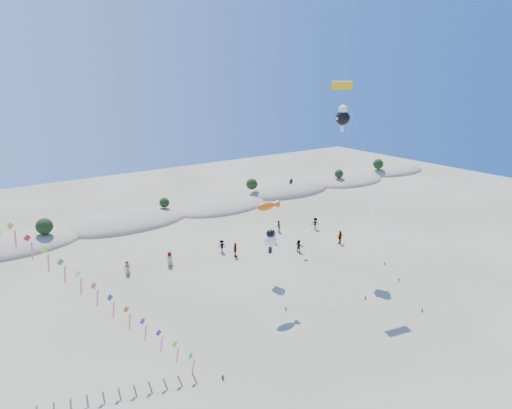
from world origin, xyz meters
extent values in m
plane|color=#7A6E54|center=(0.00, 0.00, 0.00)|extent=(160.00, 160.00, 0.00)
ellipsoid|color=gray|center=(-16.00, 44.60, 0.00)|extent=(17.60, 9.68, 3.00)
ellipsoid|color=#193513|center=(-16.00, 44.60, 0.83)|extent=(14.08, 6.34, 0.70)
ellipsoid|color=gray|center=(0.00, 45.30, 0.00)|extent=(19.00, 10.45, 3.40)
ellipsoid|color=#193513|center=(0.00, 45.30, 0.94)|extent=(15.20, 6.84, 0.76)
ellipsoid|color=gray|center=(16.00, 43.90, 0.00)|extent=(16.40, 9.02, 2.80)
ellipsoid|color=#193513|center=(16.00, 43.90, 0.77)|extent=(13.12, 5.90, 0.66)
ellipsoid|color=gray|center=(32.00, 45.70, 0.00)|extent=(18.00, 9.90, 3.80)
ellipsoid|color=#193513|center=(32.00, 45.70, 1.04)|extent=(14.40, 6.48, 0.72)
ellipsoid|color=gray|center=(48.00, 44.50, 0.00)|extent=(16.80, 9.24, 3.00)
ellipsoid|color=#193513|center=(48.00, 44.50, 0.83)|extent=(13.44, 6.05, 0.67)
ellipsoid|color=gray|center=(64.00, 45.90, 0.00)|extent=(17.60, 9.68, 3.20)
ellipsoid|color=#193513|center=(64.00, 45.90, 0.88)|extent=(14.08, 6.34, 0.70)
sphere|color=black|center=(-12.00, 43.40, 2.48)|extent=(2.20, 2.20, 2.20)
sphere|color=black|center=(6.00, 45.40, 2.24)|extent=(1.60, 1.60, 1.60)
sphere|color=black|center=(24.00, 46.80, 2.44)|extent=(2.10, 2.10, 2.10)
sphere|color=black|center=(44.00, 44.10, 2.32)|extent=(1.80, 1.80, 1.80)
sphere|color=black|center=(58.00, 45.60, 2.52)|extent=(2.30, 2.30, 2.30)
cube|color=#3F2D1E|center=(-6.13, 6.41, 0.17)|extent=(0.12, 0.12, 0.35)
cylinder|color=silver|center=(-16.55, 16.34, 10.49)|extent=(20.86, 19.87, 21.00)
cube|color=#1BC3CD|center=(-7.89, 8.09, 1.77)|extent=(1.07, 0.42, 1.13)
cube|color=#EF6474|center=(-7.71, 8.14, 0.67)|extent=(0.19, 0.45, 1.55)
cube|color=#AFEA1B|center=(-8.76, 8.91, 2.64)|extent=(1.07, 0.42, 1.13)
cube|color=#EF6474|center=(-8.58, 8.96, 1.54)|extent=(0.19, 0.45, 1.55)
cube|color=#3E2595|center=(-9.62, 9.74, 3.51)|extent=(1.07, 0.42, 1.13)
cube|color=#EF6474|center=(-9.44, 9.79, 2.41)|extent=(0.19, 0.45, 1.55)
cube|color=purple|center=(-10.49, 10.56, 4.39)|extent=(1.07, 0.42, 1.13)
cube|color=#EF6474|center=(-10.31, 10.61, 3.29)|extent=(0.19, 0.45, 1.55)
cube|color=orange|center=(-11.36, 11.39, 5.26)|extent=(1.07, 0.42, 1.13)
cube|color=#EF6474|center=(-11.18, 11.44, 4.16)|extent=(0.19, 0.45, 1.55)
cube|color=blue|center=(-12.23, 12.22, 6.13)|extent=(1.07, 0.42, 1.13)
cube|color=#EF6474|center=(-12.05, 12.27, 5.03)|extent=(0.19, 0.45, 1.55)
cube|color=#FF5091|center=(-13.09, 13.04, 7.01)|extent=(1.07, 0.42, 1.13)
cube|color=#EF6474|center=(-12.91, 13.09, 5.91)|extent=(0.19, 0.45, 1.55)
cube|color=white|center=(-13.96, 13.87, 7.88)|extent=(1.07, 0.42, 1.13)
cube|color=#EF6474|center=(-13.78, 13.92, 6.78)|extent=(0.19, 0.45, 1.55)
cube|color=green|center=(-14.83, 14.69, 8.75)|extent=(1.07, 0.42, 1.13)
cube|color=#EF6474|center=(-14.65, 14.74, 7.65)|extent=(0.19, 0.45, 1.55)
cube|color=#F3FB1A|center=(-15.69, 15.52, 9.63)|extent=(1.07, 0.42, 1.13)
cube|color=#EF6474|center=(-15.51, 15.57, 8.53)|extent=(0.19, 0.45, 1.55)
cube|color=red|center=(-16.56, 16.35, 10.50)|extent=(1.07, 0.42, 1.13)
cube|color=#EF6474|center=(-16.38, 16.40, 9.40)|extent=(0.19, 0.45, 1.55)
cube|color=#FFAD28|center=(-17.43, 17.17, 11.37)|extent=(1.07, 0.42, 1.13)
cube|color=#EF6474|center=(-17.25, 17.22, 10.27)|extent=(0.19, 0.45, 1.55)
cube|color=#3F2D1E|center=(11.93, 8.48, 0.15)|extent=(0.10, 0.10, 0.30)
cylinder|color=silver|center=(7.96, 11.73, 4.84)|extent=(7.98, 6.51, 9.70)
ellipsoid|color=#FF5F0D|center=(3.98, 14.97, 9.68)|extent=(1.98, 0.87, 0.87)
cone|color=#FF5F0D|center=(5.09, 14.97, 9.68)|extent=(0.79, 0.79, 0.79)
cube|color=#3F2D1E|center=(3.93, 11.42, 0.15)|extent=(0.10, 0.10, 0.30)
cylinder|color=silver|center=(5.28, 14.56, 2.29)|extent=(2.74, 6.30, 4.60)
sphere|color=white|center=(6.64, 17.70, 4.58)|extent=(1.37, 1.37, 1.37)
sphere|color=black|center=(6.64, 17.70, 5.40)|extent=(0.92, 0.92, 0.92)
cube|color=black|center=(6.64, 17.70, 3.49)|extent=(0.35, 0.18, 0.80)
cube|color=#3F2D1E|center=(18.10, 9.07, 0.15)|extent=(0.10, 0.10, 0.30)
cylinder|color=silver|center=(17.81, 13.77, 8.56)|extent=(0.61, 9.41, 17.12)
sphere|color=black|center=(17.52, 18.46, 17.11)|extent=(1.65, 1.65, 1.65)
sphere|color=white|center=(17.52, 18.46, 18.10)|extent=(1.07, 1.07, 1.07)
cube|color=white|center=(17.52, 18.46, 15.89)|extent=(0.35, 0.18, 0.80)
cube|color=white|center=(16.82, 18.46, 17.11)|extent=(0.60, 0.15, 0.25)
cube|color=white|center=(18.22, 18.46, 17.11)|extent=(0.60, 0.15, 0.25)
cube|color=#3F2D1E|center=(14.56, 3.67, 0.15)|extent=(0.10, 0.10, 0.30)
cylinder|color=silver|center=(14.26, 9.57, 10.45)|extent=(0.63, 11.81, 20.91)
cube|color=#ECB10C|center=(13.96, 15.46, 20.90)|extent=(2.51, 1.02, 0.88)
cube|color=black|center=(13.96, 15.48, 20.90)|extent=(2.42, 0.61, 0.19)
cube|color=#3F2D1E|center=(20.20, 12.78, 0.15)|extent=(0.10, 0.10, 0.30)
cylinder|color=silver|center=(17.55, 18.58, 4.36)|extent=(5.31, 11.63, 8.74)
cube|color=black|center=(14.91, 24.39, 8.72)|extent=(0.92, 0.27, 0.94)
imported|color=slate|center=(-1.17, 27.24, 0.89)|extent=(0.94, 0.68, 1.78)
imported|color=slate|center=(6.68, 25.05, 0.92)|extent=(1.09, 1.06, 1.83)
imported|color=slate|center=(6.04, 27.29, 0.82)|extent=(1.20, 1.16, 1.65)
imported|color=slate|center=(14.23, 21.71, 0.82)|extent=(0.60, 1.55, 1.64)
imported|color=slate|center=(13.56, 26.21, 0.90)|extent=(0.78, 0.68, 1.79)
imported|color=slate|center=(16.49, 28.94, 0.87)|extent=(0.99, 1.06, 1.74)
imported|color=slate|center=(-6.10, 27.87, 0.80)|extent=(0.84, 0.62, 1.59)
imported|color=slate|center=(20.63, 20.67, 0.93)|extent=(1.15, 0.64, 1.85)
imported|color=slate|center=(21.74, 26.83, 0.88)|extent=(1.29, 1.25, 1.77)
camera|label=1|loc=(-19.44, -17.12, 21.90)|focal=30.00mm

